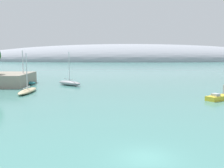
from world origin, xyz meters
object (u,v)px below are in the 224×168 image
Objects in this scene: sailboat_teal_mid_mooring at (24,83)px; sailboat_grey_near_shore at (69,83)px; sailboat_sand_outer_mooring at (27,91)px; motorboat_yellow_foreground at (218,98)px.

sailboat_grey_near_shore is at bearing -7.00° from sailboat_teal_mid_mooring.
sailboat_grey_near_shore is at bearing -27.78° from sailboat_sand_outer_mooring.
sailboat_grey_near_shore reaches higher than sailboat_sand_outer_mooring.
sailboat_teal_mid_mooring is 1.72× the size of motorboat_yellow_foreground.
sailboat_grey_near_shore is 1.65× the size of motorboat_yellow_foreground.
sailboat_sand_outer_mooring is 1.80× the size of motorboat_yellow_foreground.
motorboat_yellow_foreground is at bearing 6.31° from sailboat_grey_near_shore.
sailboat_grey_near_shore is 0.96× the size of sailboat_teal_mid_mooring.
sailboat_sand_outer_mooring is 33.94m from motorboat_yellow_foreground.
sailboat_teal_mid_mooring reaches higher than motorboat_yellow_foreground.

